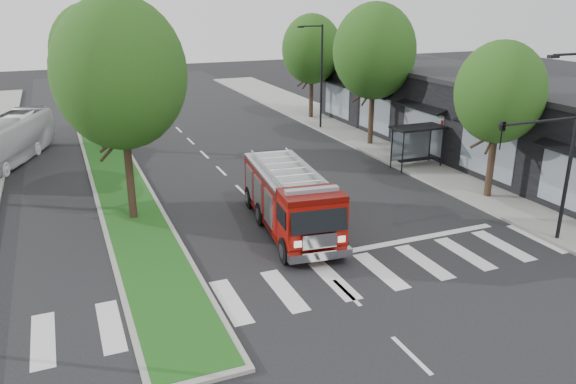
# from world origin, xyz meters

# --- Properties ---
(ground) EXTENTS (140.00, 140.00, 0.00)m
(ground) POSITION_xyz_m (0.00, 0.00, 0.00)
(ground) COLOR black
(ground) RESTS_ON ground
(sidewalk_right) EXTENTS (5.00, 80.00, 0.15)m
(sidewalk_right) POSITION_xyz_m (12.50, 10.00, 0.07)
(sidewalk_right) COLOR gray
(sidewalk_right) RESTS_ON ground
(median) EXTENTS (3.00, 50.00, 0.15)m
(median) POSITION_xyz_m (-6.00, 18.00, 0.08)
(median) COLOR gray
(median) RESTS_ON ground
(storefront_row) EXTENTS (8.00, 30.00, 5.00)m
(storefront_row) POSITION_xyz_m (17.00, 10.00, 2.50)
(storefront_row) COLOR black
(storefront_row) RESTS_ON ground
(bus_shelter) EXTENTS (3.20, 1.60, 2.61)m
(bus_shelter) POSITION_xyz_m (11.20, 8.15, 2.04)
(bus_shelter) COLOR black
(bus_shelter) RESTS_ON ground
(tree_right_near) EXTENTS (4.40, 4.40, 8.05)m
(tree_right_near) POSITION_xyz_m (11.50, 2.00, 5.51)
(tree_right_near) COLOR black
(tree_right_near) RESTS_ON ground
(tree_right_mid) EXTENTS (5.60, 5.60, 9.72)m
(tree_right_mid) POSITION_xyz_m (11.50, 14.00, 6.49)
(tree_right_mid) COLOR black
(tree_right_mid) RESTS_ON ground
(tree_right_far) EXTENTS (5.00, 5.00, 8.73)m
(tree_right_far) POSITION_xyz_m (11.50, 24.00, 5.84)
(tree_right_far) COLOR black
(tree_right_far) RESTS_ON ground
(tree_median_near) EXTENTS (5.80, 5.80, 10.16)m
(tree_median_near) POSITION_xyz_m (-6.00, 6.00, 6.81)
(tree_median_near) COLOR black
(tree_median_near) RESTS_ON ground
(tree_median_far) EXTENTS (5.60, 5.60, 9.72)m
(tree_median_far) POSITION_xyz_m (-6.00, 20.00, 6.49)
(tree_median_far) COLOR black
(tree_median_far) RESTS_ON ground
(streetlight_right_near) EXTENTS (4.08, 0.22, 8.00)m
(streetlight_right_near) POSITION_xyz_m (9.61, -3.50, 4.67)
(streetlight_right_near) COLOR black
(streetlight_right_near) RESTS_ON ground
(streetlight_right_far) EXTENTS (2.11, 0.20, 8.00)m
(streetlight_right_far) POSITION_xyz_m (10.35, 20.00, 4.48)
(streetlight_right_far) COLOR black
(streetlight_right_far) RESTS_ON ground
(fire_engine) EXTENTS (3.46, 8.69, 2.93)m
(fire_engine) POSITION_xyz_m (0.39, 2.12, 1.41)
(fire_engine) COLOR #560804
(fire_engine) RESTS_ON ground
(city_bus) EXTENTS (5.96, 10.55, 2.89)m
(city_bus) POSITION_xyz_m (-12.00, 18.67, 1.44)
(city_bus) COLOR white
(city_bus) RESTS_ON ground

